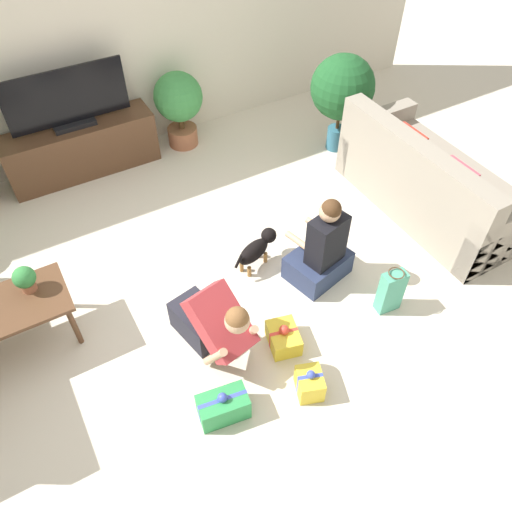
# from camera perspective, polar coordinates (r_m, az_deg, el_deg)

# --- Properties ---
(ground_plane) EXTENTS (16.00, 16.00, 0.00)m
(ground_plane) POSITION_cam_1_polar(r_m,az_deg,el_deg) (4.35, -4.89, -5.02)
(ground_plane) COLOR beige
(wall_back) EXTENTS (8.40, 0.06, 2.60)m
(wall_back) POSITION_cam_1_polar(r_m,az_deg,el_deg) (5.65, -18.67, 22.64)
(wall_back) COLOR silver
(wall_back) RESTS_ON ground_plane
(sofa_right) EXTENTS (0.89, 1.94, 0.88)m
(sofa_right) POSITION_cam_1_polar(r_m,az_deg,el_deg) (5.26, 19.15, 7.82)
(sofa_right) COLOR gray
(sofa_right) RESTS_ON ground_plane
(coffee_table) EXTENTS (0.87, 0.53, 0.47)m
(coffee_table) POSITION_cam_1_polar(r_m,az_deg,el_deg) (4.18, -26.26, -5.68)
(coffee_table) COLOR brown
(coffee_table) RESTS_ON ground_plane
(tv_console) EXTENTS (1.59, 0.41, 0.57)m
(tv_console) POSITION_cam_1_polar(r_m,az_deg,el_deg) (5.82, -19.28, 11.49)
(tv_console) COLOR brown
(tv_console) RESTS_ON ground_plane
(tv) EXTENTS (1.22, 0.20, 0.61)m
(tv) POSITION_cam_1_polar(r_m,az_deg,el_deg) (5.54, -20.72, 16.13)
(tv) COLOR black
(tv) RESTS_ON tv_console
(potted_plant_corner_right) EXTENTS (0.69, 0.69, 1.11)m
(potted_plant_corner_right) POSITION_cam_1_polar(r_m,az_deg,el_deg) (5.71, 9.84, 18.29)
(potted_plant_corner_right) COLOR #336B84
(potted_plant_corner_right) RESTS_ON ground_plane
(potted_plant_back_right) EXTENTS (0.54, 0.54, 0.88)m
(potted_plant_back_right) POSITION_cam_1_polar(r_m,az_deg,el_deg) (5.87, -8.82, 16.96)
(potted_plant_back_right) COLOR #A36042
(potted_plant_back_right) RESTS_ON ground_plane
(person_kneeling) EXTENTS (0.47, 0.83, 0.78)m
(person_kneeling) POSITION_cam_1_polar(r_m,az_deg,el_deg) (3.80, -4.98, -7.58)
(person_kneeling) COLOR #23232D
(person_kneeling) RESTS_ON ground_plane
(person_sitting) EXTENTS (0.60, 0.56, 0.90)m
(person_sitting) POSITION_cam_1_polar(r_m,az_deg,el_deg) (4.32, 7.51, 0.56)
(person_sitting) COLOR #283351
(person_sitting) RESTS_ON ground_plane
(dog) EXTENTS (0.53, 0.28, 0.31)m
(dog) POSITION_cam_1_polar(r_m,az_deg,el_deg) (4.48, 0.15, 0.92)
(dog) COLOR black
(dog) RESTS_ON ground_plane
(gift_box_a) EXTENTS (0.38, 0.25, 0.28)m
(gift_box_a) POSITION_cam_1_polar(r_m,az_deg,el_deg) (3.69, -3.76, -16.78)
(gift_box_a) COLOR #2D934C
(gift_box_a) RESTS_ON ground_plane
(gift_box_b) EXTENTS (0.25, 0.27, 0.26)m
(gift_box_b) POSITION_cam_1_polar(r_m,az_deg,el_deg) (3.80, 6.14, -14.26)
(gift_box_b) COLOR yellow
(gift_box_b) RESTS_ON ground_plane
(gift_box_c) EXTENTS (0.29, 0.34, 0.23)m
(gift_box_c) POSITION_cam_1_polar(r_m,az_deg,el_deg) (4.01, 3.16, -9.29)
(gift_box_c) COLOR yellow
(gift_box_c) RESTS_ON ground_plane
(gift_bag_a) EXTENTS (0.21, 0.14, 0.45)m
(gift_bag_a) POSITION_cam_1_polar(r_m,az_deg,el_deg) (4.27, 15.15, -3.90)
(gift_bag_a) COLOR #4CA384
(gift_bag_a) RESTS_ON ground_plane
(tabletop_plant) EXTENTS (0.17, 0.17, 0.22)m
(tabletop_plant) POSITION_cam_1_polar(r_m,az_deg,el_deg) (4.09, -24.92, -2.36)
(tabletop_plant) COLOR #A36042
(tabletop_plant) RESTS_ON coffee_table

